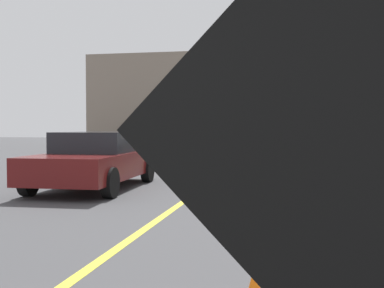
{
  "coord_description": "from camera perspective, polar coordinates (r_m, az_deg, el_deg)",
  "views": [
    {
      "loc": [
        2.11,
        1.52,
        1.53
      ],
      "look_at": [
        0.97,
        7.06,
        1.32
      ],
      "focal_mm": 44.84,
      "sensor_mm": 36.0,
      "label": 1
    }
  ],
  "objects": [
    {
      "name": "lane_center_stripe",
      "position": [
        5.18,
        -13.39,
        -15.01
      ],
      "size": [
        0.14,
        36.0,
        0.01
      ],
      "primitive_type": "cube",
      "color": "yellow",
      "rests_on": "ground"
    },
    {
      "name": "arrow_board_trailer",
      "position": [
        12.65,
        11.81,
        -2.64
      ],
      "size": [
        1.6,
        1.88,
        2.7
      ],
      "color": "orange",
      "rests_on": "ground"
    },
    {
      "name": "highway_guide_sign",
      "position": [
        25.22,
        17.73,
        6.37
      ],
      "size": [
        2.78,
        0.37,
        5.0
      ],
      "color": "gray",
      "rests_on": "ground"
    },
    {
      "name": "pickup_car",
      "position": [
        12.01,
        -11.43,
        -1.86
      ],
      "size": [
        2.19,
        4.6,
        1.38
      ],
      "color": "#591414",
      "rests_on": "ground"
    },
    {
      "name": "far_building_block",
      "position": [
        36.16,
        2.29,
        5.04
      ],
      "size": [
        17.3,
        6.35,
        6.69
      ],
      "primitive_type": "cube",
      "color": "gray",
      "rests_on": "ground"
    },
    {
      "name": "traffic_cone_far_lane",
      "position": [
        9.67,
        9.72,
        -5.25
      ],
      "size": [
        0.36,
        0.36,
        0.59
      ],
      "color": "black",
      "rests_on": "ground"
    },
    {
      "name": "box_truck",
      "position": [
        17.09,
        12.3,
        3.24
      ],
      "size": [
        2.83,
        6.79,
        3.47
      ],
      "color": "black",
      "rests_on": "ground"
    },
    {
      "name": "traffic_cone_mid_lane",
      "position": [
        6.57,
        9.78,
        -8.16
      ],
      "size": [
        0.36,
        0.36,
        0.72
      ],
      "color": "black",
      "rests_on": "ground"
    }
  ]
}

